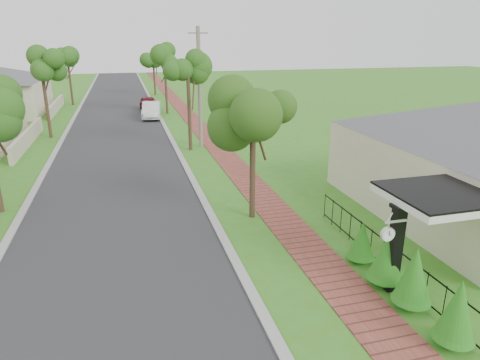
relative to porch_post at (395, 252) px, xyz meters
name	(u,v)px	position (x,y,z in m)	size (l,w,h in m)	color
ground	(226,291)	(-4.55, 1.00, -1.12)	(160.00, 160.00, 0.00)	#41751B
road	(117,140)	(-7.55, 21.00, -1.12)	(7.00, 120.00, 0.02)	#28282B
kerb_right	(170,137)	(-3.90, 21.00, -1.12)	(0.30, 120.00, 0.10)	#9E9E99
kerb_left	(61,143)	(-11.20, 21.00, -1.12)	(0.30, 120.00, 0.10)	#9E9E99
sidewalk	(206,135)	(-1.30, 21.00, -1.12)	(1.50, 120.00, 0.03)	#994C3D
porch_post	(395,252)	(0.00, 0.00, 0.00)	(0.48, 0.48, 2.52)	black
picket_fence	(383,253)	(0.35, 1.00, -0.59)	(0.03, 8.02, 1.00)	black
street_trees	(114,66)	(-7.42, 27.84, 3.42)	(10.70, 37.65, 5.89)	#382619
hedge_row	(403,273)	(-0.10, -0.59, -0.31)	(0.93, 4.83, 1.82)	#136215
parked_car_red	(149,104)	(-4.55, 33.22, -0.47)	(1.54, 3.82, 1.30)	maroon
parked_car_white	(151,110)	(-4.61, 28.88, -0.43)	(1.47, 4.22, 1.39)	white
near_tree	(253,121)	(-2.35, 5.84, 2.70)	(1.87, 1.87, 4.81)	#382619
utility_pole	(200,88)	(-2.25, 17.67, 2.63)	(1.20, 0.24, 7.38)	gray
station_clock	(388,233)	(-0.57, -0.40, 0.83)	(0.73, 0.13, 0.55)	silver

